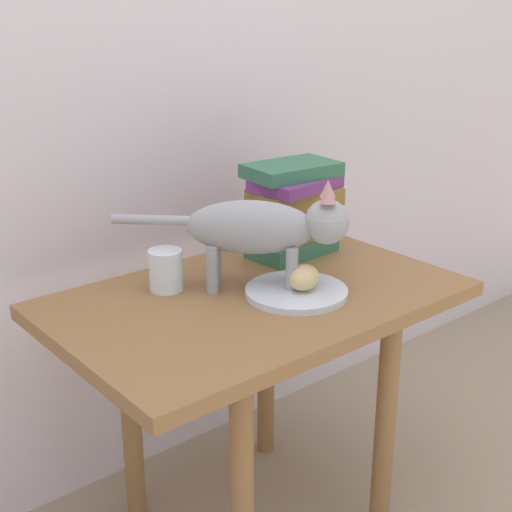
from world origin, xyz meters
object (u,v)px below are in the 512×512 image
(bread_roll, at_px, (304,277))
(book_stack, at_px, (293,209))
(cat, at_px, (265,228))
(side_table, at_px, (256,330))
(plate, at_px, (296,292))
(candle_jar, at_px, (166,272))

(bread_roll, distance_m, book_stack, 0.26)
(cat, bearing_deg, book_stack, 32.76)
(side_table, height_order, plate, plate)
(side_table, bearing_deg, cat, 9.38)
(book_stack, distance_m, candle_jar, 0.35)
(plate, bearing_deg, cat, 112.18)
(book_stack, bearing_deg, cat, -147.24)
(bread_roll, xyz_separation_m, cat, (-0.04, 0.08, 0.09))
(plate, relative_size, bread_roll, 2.59)
(cat, relative_size, book_stack, 1.63)
(side_table, relative_size, plate, 3.95)
(bread_roll, relative_size, candle_jar, 0.94)
(cat, height_order, candle_jar, cat)
(side_table, relative_size, bread_roll, 10.25)
(book_stack, bearing_deg, candle_jar, 178.62)
(candle_jar, bearing_deg, book_stack, -1.38)
(side_table, xyz_separation_m, plate, (0.06, -0.06, 0.09))
(cat, height_order, book_stack, cat)
(book_stack, bearing_deg, plate, -130.64)
(plate, height_order, bread_roll, bread_roll)
(side_table, distance_m, plate, 0.12)
(plate, relative_size, book_stack, 0.94)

